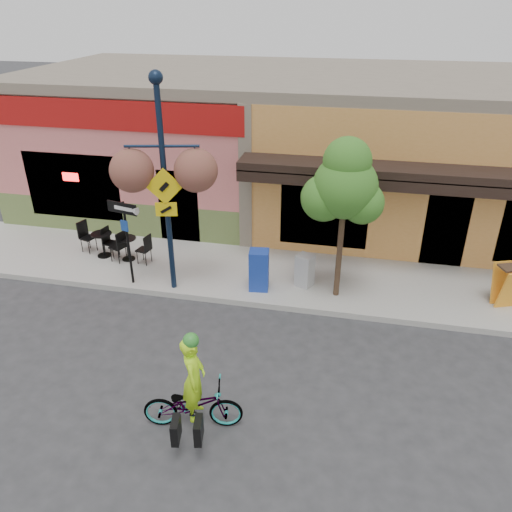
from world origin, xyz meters
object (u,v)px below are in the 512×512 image
at_px(one_way_sign, 128,244).
at_px(cyclist_rider, 195,390).
at_px(street_tree, 342,221).
at_px(lamp_post, 166,189).
at_px(newspaper_box_blue, 259,270).
at_px(building, 301,141).
at_px(bicycle, 193,405).
at_px(newspaper_box_grey, 305,270).

bearing_deg(one_way_sign, cyclist_rider, -40.41).
height_order(cyclist_rider, street_tree, street_tree).
bearing_deg(lamp_post, newspaper_box_blue, -2.75).
height_order(building, lamp_post, lamp_post).
xyz_separation_m(bicycle, newspaper_box_grey, (1.31, 4.86, 0.12)).
height_order(building, cyclist_rider, building).
distance_m(one_way_sign, street_tree, 5.20).
distance_m(newspaper_box_blue, street_tree, 2.39).
bearing_deg(bicycle, building, -12.98).
height_order(cyclist_rider, newspaper_box_grey, cyclist_rider).
bearing_deg(newspaper_box_grey, bicycle, -80.54).
bearing_deg(street_tree, newspaper_box_blue, -176.54).
bearing_deg(building, street_tree, -74.33).
relative_size(bicycle, street_tree, 0.43).
distance_m(newspaper_box_grey, street_tree, 1.77).
distance_m(building, lamp_post, 7.10).
relative_size(newspaper_box_blue, newspaper_box_grey, 1.24).
bearing_deg(bicycle, lamp_post, 13.59).
xyz_separation_m(bicycle, street_tree, (2.13, 4.58, 1.67)).
distance_m(bicycle, lamp_post, 5.06).
relative_size(building, lamp_post, 3.52).
bearing_deg(lamp_post, one_way_sign, 167.83).
relative_size(cyclist_rider, newspaper_box_grey, 1.88).
xyz_separation_m(one_way_sign, newspaper_box_grey, (4.29, 0.77, -0.68)).
bearing_deg(one_way_sign, building, 76.64).
height_order(lamp_post, one_way_sign, lamp_post).
height_order(one_way_sign, newspaper_box_blue, one_way_sign).
bearing_deg(bicycle, cyclist_rider, -100.95).
relative_size(building, street_tree, 4.63).
relative_size(bicycle, lamp_post, 0.33).
relative_size(lamp_post, street_tree, 1.32).
relative_size(cyclist_rider, one_way_sign, 0.72).
relative_size(newspaper_box_grey, street_tree, 0.21).
xyz_separation_m(bicycle, cyclist_rider, (0.05, 0.00, 0.34)).
distance_m(one_way_sign, newspaper_box_blue, 3.27).
bearing_deg(street_tree, bicycle, -114.96).
bearing_deg(cyclist_rider, newspaper_box_grey, -25.52).
bearing_deg(bicycle, one_way_sign, 25.01).
bearing_deg(street_tree, one_way_sign, -174.57).
bearing_deg(building, cyclist_rider, -91.77).
bearing_deg(building, bicycle, -92.03).
bearing_deg(newspaper_box_grey, newspaper_box_blue, -135.36).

